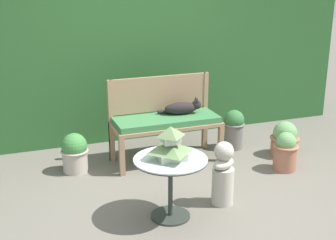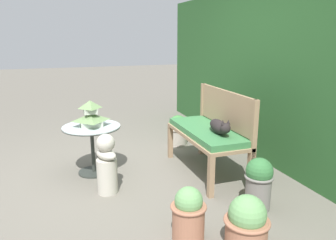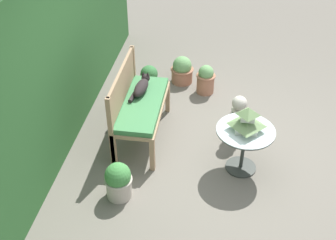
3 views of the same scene
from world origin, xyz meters
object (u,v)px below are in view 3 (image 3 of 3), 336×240
Objects in this scene: pagoda_birdhouse at (247,121)px; potted_plant_table_far at (149,80)px; potted_plant_table_near at (206,79)px; garden_bench at (142,107)px; garden_bust at (238,119)px; potted_plant_bench_left at (118,181)px; potted_plant_path_edge at (182,70)px; cat at (141,87)px; patio_table at (245,138)px.

potted_plant_table_far is at bearing 44.93° from pagoda_birdhouse.
garden_bench is at bearing 148.63° from potted_plant_table_near.
garden_bust is at bearing -83.02° from garden_bench.
garden_bust is at bearing -45.91° from potted_plant_bench_left.
pagoda_birdhouse is 0.73× the size of potted_plant_table_near.
potted_plant_path_edge is (0.25, 0.40, -0.02)m from potted_plant_table_near.
potted_plant_table_near is (0.99, -0.80, -0.42)m from cat.
garden_bench is 1.54m from potted_plant_path_edge.
pagoda_birdhouse is at bearing -135.00° from patio_table.
pagoda_birdhouse reaches higher than potted_plant_path_edge.
potted_plant_table_near is at bearing -122.56° from potted_plant_path_edge.
cat is 1.34m from garden_bust.
patio_table reaches higher than potted_plant_path_edge.
patio_table is 2.02m from potted_plant_table_far.
garden_bust reaches higher than potted_plant_path_edge.
potted_plant_table_near is 1.00× the size of potted_plant_bench_left.
patio_table is at bearing -109.44° from cat.
potted_plant_table_far reaches higher than potted_plant_path_edge.
patio_table is 2.16m from potted_plant_path_edge.
potted_plant_bench_left is at bearing -173.79° from cat.
pagoda_birdhouse reaches higher than garden_bust.
garden_bust is (0.59, 0.08, -0.16)m from patio_table.
cat is at bearing 141.09° from potted_plant_table_near.
cat reaches higher than potted_plant_table_far.
cat is 1.34m from potted_plant_table_near.
potted_plant_table_far is at bearing 0.92° from potted_plant_bench_left.
garden_bench is 1.98× the size of garden_bust.
potted_plant_table_far is 2.10m from potted_plant_bench_left.
potted_plant_bench_left reaches higher than potted_plant_table_near.
potted_plant_bench_left is (-1.27, 1.31, -0.08)m from garden_bust.
cat is 0.84m from potted_plant_table_far.
garden_bust is at bearing 7.41° from pagoda_birdhouse.
pagoda_birdhouse is (-0.67, -1.37, 0.09)m from cat.
garden_bust is at bearing 7.41° from patio_table.
cat is 0.80× the size of garden_bust.
potted_plant_bench_left is at bearing 160.93° from potted_plant_table_near.
garden_bench is 1.45m from potted_plant_table_near.
cat is at bearing 57.96° from garden_bust.
potted_plant_bench_left is (-1.11, 0.06, -0.25)m from garden_bench.
potted_plant_path_edge is at bearing 5.71° from garden_bust.
pagoda_birdhouse is 0.76× the size of potted_plant_path_edge.
garden_bench is at bearing 71.61° from pagoda_birdhouse.
garden_bust is 1.27× the size of potted_plant_table_far.
potted_plant_table_far is (0.83, 1.34, -0.04)m from garden_bust.
patio_table is at bearing -135.07° from potted_plant_table_far.
pagoda_birdhouse reaches higher than cat.
patio_table is at bearing 158.96° from garden_bust.
pagoda_birdhouse is 0.72× the size of potted_plant_bench_left.
potted_plant_table_near is (1.22, -0.74, -0.26)m from garden_bench.
potted_plant_table_far is at bearing 138.04° from potted_plant_path_edge.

